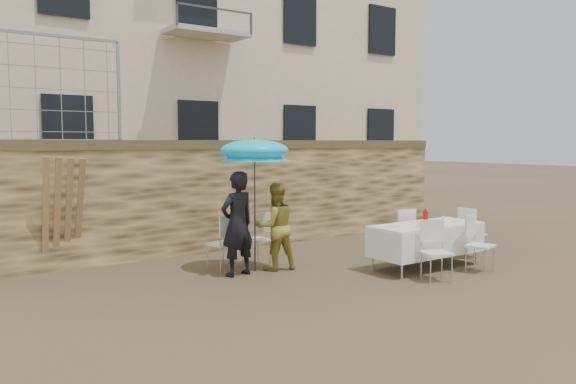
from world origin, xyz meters
TOP-DOWN VIEW (x-y plane):
  - ground at (0.00, 0.00)m, footprint 80.00×80.00m
  - stone_wall at (0.00, 5.00)m, footprint 13.00×0.50m
  - chain_link_fence at (-3.00, 5.00)m, footprint 3.20×0.06m
  - man_suit at (-0.22, 2.77)m, footprint 0.69×0.51m
  - woman_dress at (0.53, 2.77)m, footprint 0.82×0.69m
  - umbrella at (0.18, 2.87)m, footprint 1.21×1.21m
  - couple_chair_left at (-0.22, 3.32)m, footprint 0.58×0.58m
  - couple_chair_right at (0.48, 3.32)m, footprint 0.54×0.54m
  - banquet_table at (2.79, 1.40)m, footprint 2.10×0.85m
  - soda_bottle at (2.59, 1.25)m, footprint 0.09×0.09m
  - table_chair_front_left at (2.19, 0.65)m, footprint 0.63×0.63m
  - table_chair_front_right at (3.29, 0.65)m, footprint 0.59×0.59m
  - table_chair_back at (2.99, 2.20)m, footprint 0.56×0.56m
  - table_chair_side at (4.19, 1.50)m, footprint 0.51×0.51m
  - wood_planks at (-2.50, 4.60)m, footprint 0.70×0.20m

SIDE VIEW (x-z plane):
  - ground at x=0.00m, z-range 0.00..0.00m
  - couple_chair_left at x=-0.22m, z-range 0.00..0.96m
  - couple_chair_right at x=0.48m, z-range 0.00..0.96m
  - table_chair_front_left at x=2.19m, z-range 0.00..0.96m
  - table_chair_front_right at x=3.29m, z-range 0.00..0.96m
  - table_chair_back at x=2.99m, z-range 0.00..0.96m
  - table_chair_side at x=4.19m, z-range 0.00..0.96m
  - banquet_table at x=2.79m, z-range 0.34..1.12m
  - woman_dress at x=0.53m, z-range 0.00..1.51m
  - man_suit at x=-0.22m, z-range 0.00..1.73m
  - soda_bottle at x=2.59m, z-range 0.77..1.04m
  - wood_planks at x=-2.50m, z-range 0.00..2.00m
  - stone_wall at x=0.00m, z-range 0.00..2.20m
  - umbrella at x=0.18m, z-range 0.94..3.06m
  - chain_link_fence at x=-3.00m, z-range 2.20..4.00m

